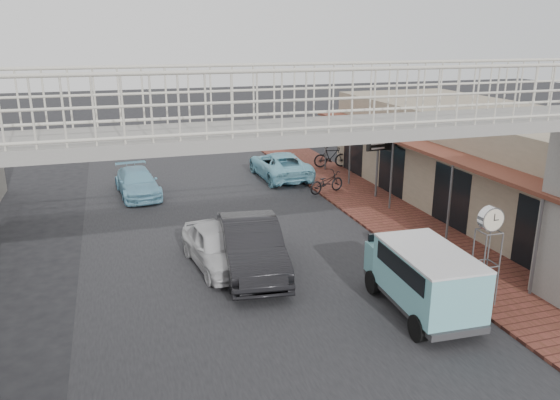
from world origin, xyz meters
TOP-DOWN VIEW (x-y plane):
  - ground at (0.00, 0.00)m, footprint 120.00×120.00m
  - road_strip at (0.00, 0.00)m, footprint 10.00×60.00m
  - sidewalk at (6.50, 3.00)m, footprint 3.00×40.00m
  - shophouse_row at (10.97, 4.00)m, footprint 7.20×18.00m
  - footbridge at (0.00, -4.00)m, footprint 16.40×2.40m
  - white_hatchback at (-0.87, 1.62)m, footprint 1.99×3.97m
  - dark_sedan at (0.05, 0.98)m, footprint 2.20×4.98m
  - angkot_curb at (4.20, 11.37)m, footprint 2.29×4.78m
  - angkot_far at (-2.76, 10.34)m, footprint 2.01×4.17m
  - angkot_van at (3.56, -2.90)m, footprint 1.84×3.76m
  - motorcycle_near at (5.30, 7.89)m, footprint 1.94×1.17m
  - motorcycle_far at (7.37, 12.36)m, footprint 1.91×0.81m
  - street_clock at (5.30, -3.03)m, footprint 0.65×0.52m
  - arrow_sign at (7.90, 6.77)m, footprint 1.81×1.16m

SIDE VIEW (x-z plane):
  - ground at x=0.00m, z-range 0.00..0.00m
  - road_strip at x=0.00m, z-range 0.00..0.01m
  - sidewalk at x=6.50m, z-range 0.00..0.10m
  - motorcycle_near at x=5.30m, z-range 0.10..1.06m
  - angkot_far at x=-2.76m, z-range 0.00..1.17m
  - white_hatchback at x=-0.87m, z-range 0.00..1.30m
  - motorcycle_far at x=7.37m, z-range 0.10..1.21m
  - angkot_curb at x=4.20m, z-range 0.00..1.31m
  - dark_sedan at x=0.05m, z-range 0.00..1.59m
  - angkot_van at x=3.56m, z-range 0.24..2.05m
  - shophouse_row at x=10.97m, z-range 0.01..4.01m
  - street_clock at x=5.30m, z-range 0.98..3.65m
  - arrow_sign at x=7.90m, z-range 1.04..4.09m
  - footbridge at x=0.00m, z-range 0.01..6.35m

